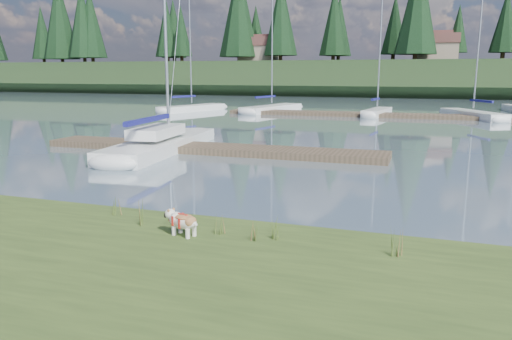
% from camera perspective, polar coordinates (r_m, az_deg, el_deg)
% --- Properties ---
extents(ground, '(200.00, 200.00, 0.00)m').
position_cam_1_polar(ground, '(41.93, 11.70, 6.03)').
color(ground, slate).
rests_on(ground, ground).
extents(bank, '(60.00, 9.00, 0.35)m').
position_cam_1_polar(bank, '(8.33, -23.78, -13.78)').
color(bank, '#3E5321').
rests_on(bank, ground).
extents(ridge, '(200.00, 20.00, 5.00)m').
position_cam_1_polar(ridge, '(84.62, 15.63, 10.00)').
color(ridge, black).
rests_on(ridge, ground).
extents(bulldog, '(0.83, 0.48, 0.49)m').
position_cam_1_polar(bulldog, '(10.05, -8.37, -5.73)').
color(bulldog, silver).
rests_on(bulldog, bank).
extents(sailboat_main, '(3.02, 10.41, 14.61)m').
position_cam_1_polar(sailboat_main, '(23.92, -9.97, 3.43)').
color(sailboat_main, white).
rests_on(sailboat_main, ground).
extents(dock_near, '(16.00, 2.00, 0.30)m').
position_cam_1_polar(dock_near, '(22.73, -5.46, 2.46)').
color(dock_near, '#4C3D2C').
rests_on(dock_near, ground).
extents(dock_far, '(26.00, 2.20, 0.30)m').
position_cam_1_polar(dock_far, '(41.72, 14.45, 6.09)').
color(dock_far, '#4C3D2C').
rests_on(dock_far, ground).
extents(sailboat_bg_0, '(4.23, 8.33, 11.94)m').
position_cam_1_polar(sailboat_bg_0, '(47.17, -6.72, 7.12)').
color(sailboat_bg_0, white).
rests_on(sailboat_bg_0, ground).
extents(sailboat_bg_1, '(3.98, 9.36, 13.58)m').
position_cam_1_polar(sailboat_bg_1, '(46.64, 2.33, 7.14)').
color(sailboat_bg_1, white).
rests_on(sailboat_bg_1, ground).
extents(sailboat_bg_2, '(2.12, 6.52, 9.81)m').
position_cam_1_polar(sailboat_bg_2, '(43.38, 13.84, 6.54)').
color(sailboat_bg_2, white).
rests_on(sailboat_bg_2, ground).
extents(sailboat_bg_3, '(5.15, 7.85, 11.81)m').
position_cam_1_polar(sailboat_bg_3, '(43.46, 23.05, 5.98)').
color(sailboat_bg_3, white).
rests_on(sailboat_bg_3, ground).
extents(weed_0, '(0.17, 0.14, 0.63)m').
position_cam_1_polar(weed_0, '(10.90, -13.38, -4.82)').
color(weed_0, '#475B23').
rests_on(weed_0, bank).
extents(weed_1, '(0.17, 0.14, 0.43)m').
position_cam_1_polar(weed_1, '(10.10, -4.19, -6.31)').
color(weed_1, '#475B23').
rests_on(weed_1, bank).
extents(weed_2, '(0.17, 0.14, 0.60)m').
position_cam_1_polar(weed_2, '(9.77, 2.41, -6.45)').
color(weed_2, '#475B23').
rests_on(weed_2, bank).
extents(weed_3, '(0.17, 0.14, 0.46)m').
position_cam_1_polar(weed_3, '(11.81, -15.59, -4.05)').
color(weed_3, '#475B23').
rests_on(weed_3, bank).
extents(weed_4, '(0.17, 0.14, 0.43)m').
position_cam_1_polar(weed_4, '(9.71, -0.22, -6.99)').
color(weed_4, '#475B23').
rests_on(weed_4, bank).
extents(weed_5, '(0.17, 0.14, 0.54)m').
position_cam_1_polar(weed_5, '(9.25, 15.79, -8.08)').
color(weed_5, '#475B23').
rests_on(weed_5, bank).
extents(mud_lip, '(60.00, 0.50, 0.14)m').
position_cam_1_polar(mud_lip, '(11.72, -9.04, -6.30)').
color(mud_lip, '#33281C').
rests_on(mud_lip, ground).
extents(conifer_0, '(5.72, 5.72, 14.15)m').
position_cam_1_polar(conifer_0, '(99.37, -19.23, 15.77)').
color(conifer_0, '#382619').
rests_on(conifer_0, ridge).
extents(conifer_1, '(4.40, 4.40, 11.30)m').
position_cam_1_polar(conifer_1, '(94.40, -10.15, 15.65)').
color(conifer_1, '#382619').
rests_on(conifer_1, ridge).
extents(conifer_2, '(6.60, 6.60, 16.05)m').
position_cam_1_polar(conifer_2, '(85.62, -1.98, 17.81)').
color(conifer_2, '#382619').
rests_on(conifer_2, ridge).
extents(conifer_3, '(4.84, 4.84, 12.25)m').
position_cam_1_polar(conifer_3, '(85.23, 8.92, 16.50)').
color(conifer_3, '#382619').
rests_on(conifer_3, ridge).
extents(conifer_4, '(6.16, 6.16, 15.10)m').
position_cam_1_polar(conifer_4, '(78.06, 18.02, 17.62)').
color(conifer_4, '#382619').
rests_on(conifer_4, ridge).
extents(conifer_5, '(3.96, 3.96, 10.35)m').
position_cam_1_polar(conifer_5, '(82.34, 26.65, 15.05)').
color(conifer_5, '#382619').
rests_on(conifer_5, ridge).
extents(house_0, '(6.30, 5.30, 4.65)m').
position_cam_1_polar(house_0, '(85.99, 0.46, 13.62)').
color(house_0, gray).
rests_on(house_0, ridge).
extents(house_1, '(6.30, 5.30, 4.65)m').
position_cam_1_polar(house_1, '(82.53, 19.99, 13.08)').
color(house_1, gray).
rests_on(house_1, ridge).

